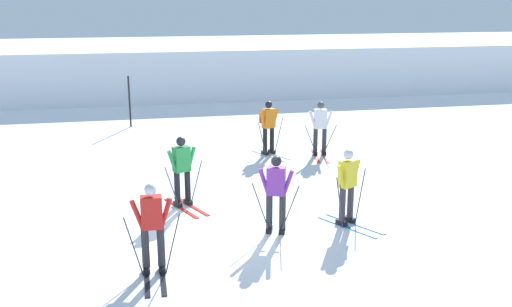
# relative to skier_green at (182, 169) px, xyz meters

# --- Properties ---
(ground_plane) EXTENTS (120.00, 120.00, 0.00)m
(ground_plane) POSITION_rel_skier_green_xyz_m (0.85, -1.59, -0.92)
(ground_plane) COLOR white
(far_snow_ridge) EXTENTS (80.00, 6.59, 2.40)m
(far_snow_ridge) POSITION_rel_skier_green_xyz_m (0.85, 16.82, 0.28)
(far_snow_ridge) COLOR white
(far_snow_ridge) RESTS_ON ground
(skier_green) EXTENTS (0.99, 1.61, 1.71)m
(skier_green) POSITION_rel_skier_green_xyz_m (0.00, 0.00, 0.00)
(skier_green) COLOR red
(skier_green) RESTS_ON ground
(skier_white) EXTENTS (0.99, 1.64, 1.71)m
(skier_white) POSITION_rel_skier_green_xyz_m (4.60, 3.73, -0.00)
(skier_white) COLOR red
(skier_white) RESTS_ON ground
(skier_purple) EXTENTS (0.95, 1.63, 1.71)m
(skier_purple) POSITION_rel_skier_green_xyz_m (1.80, -2.06, 0.00)
(skier_purple) COLOR silver
(skier_purple) RESTS_ON ground
(skier_red) EXTENTS (1.00, 1.60, 1.71)m
(skier_red) POSITION_rel_skier_green_xyz_m (-0.80, -3.34, 0.04)
(skier_red) COLOR black
(skier_red) RESTS_ON ground
(skier_yellow) EXTENTS (1.14, 1.56, 1.71)m
(skier_yellow) POSITION_rel_skier_green_xyz_m (3.45, -1.86, 0.00)
(skier_yellow) COLOR #237AC6
(skier_yellow) RESTS_ON ground
(skier_orange) EXTENTS (1.04, 1.60, 1.71)m
(skier_orange) POSITION_rel_skier_green_xyz_m (3.02, 4.16, 0.04)
(skier_orange) COLOR silver
(skier_orange) RESTS_ON ground
(trail_marker_pole) EXTENTS (0.07, 0.07, 1.96)m
(trail_marker_pole) POSITION_rel_skier_green_xyz_m (-1.28, 9.07, 0.06)
(trail_marker_pole) COLOR black
(trail_marker_pole) RESTS_ON ground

